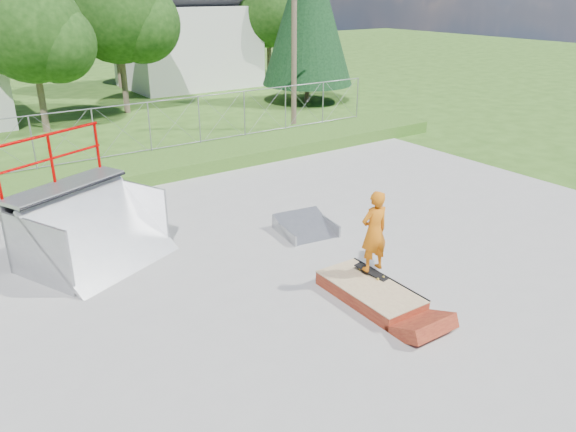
# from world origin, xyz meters

# --- Properties ---
(ground) EXTENTS (120.00, 120.00, 0.00)m
(ground) POSITION_xyz_m (0.00, 0.00, 0.00)
(ground) COLOR #2E5518
(ground) RESTS_ON ground
(concrete_pad) EXTENTS (20.00, 16.00, 0.04)m
(concrete_pad) POSITION_xyz_m (0.00, 0.00, 0.02)
(concrete_pad) COLOR #969694
(concrete_pad) RESTS_ON ground
(grass_berm) EXTENTS (24.00, 3.00, 0.50)m
(grass_berm) POSITION_xyz_m (0.00, 9.50, 0.25)
(grass_berm) COLOR #2E5518
(grass_berm) RESTS_ON ground
(grind_box) EXTENTS (1.15, 2.33, 0.34)m
(grind_box) POSITION_xyz_m (-0.10, -1.40, 0.17)
(grind_box) COLOR maroon
(grind_box) RESTS_ON concrete_pad
(quarter_pipe) EXTENTS (3.74, 3.51, 2.97)m
(quarter_pipe) POSITION_xyz_m (-4.17, 3.61, 1.48)
(quarter_pipe) COLOR #999BA0
(quarter_pipe) RESTS_ON concrete_pad
(flat_bank_ramp) EXTENTS (1.54, 1.61, 0.41)m
(flat_bank_ramp) POSITION_xyz_m (0.85, 2.09, 0.21)
(flat_bank_ramp) COLOR #999BA0
(flat_bank_ramp) RESTS_ON concrete_pad
(skateboard) EXTENTS (0.37, 0.82, 0.13)m
(skateboard) POSITION_xyz_m (0.27, -1.05, 0.39)
(skateboard) COLOR black
(skateboard) RESTS_ON grind_box
(skater) EXTENTS (0.68, 0.48, 1.78)m
(skater) POSITION_xyz_m (0.27, -1.05, 1.28)
(skater) COLOR #D0670F
(skater) RESTS_ON grind_box
(chain_link_fence) EXTENTS (20.00, 0.06, 1.80)m
(chain_link_fence) POSITION_xyz_m (0.00, 10.50, 1.40)
(chain_link_fence) COLOR gray
(chain_link_fence) RESTS_ON grass_berm
(gable_house) EXTENTS (8.40, 6.08, 8.94)m
(gable_house) POSITION_xyz_m (9.00, 26.00, 3.84)
(gable_house) COLOR white
(gable_house) RESTS_ON ground
(utility_pole) EXTENTS (0.24, 0.24, 8.00)m
(utility_pole) POSITION_xyz_m (7.50, 12.00, 4.00)
(utility_pole) COLOR brown
(utility_pole) RESTS_ON ground
(tree_left_near) EXTENTS (4.76, 4.48, 6.65)m
(tree_left_near) POSITION_xyz_m (-1.75, 17.83, 4.24)
(tree_left_near) COLOR brown
(tree_left_near) RESTS_ON ground
(tree_center) EXTENTS (5.44, 5.12, 7.60)m
(tree_center) POSITION_xyz_m (2.78, 19.81, 4.85)
(tree_center) COLOR brown
(tree_center) RESTS_ON ground
(tree_right_far) EXTENTS (5.10, 4.80, 7.12)m
(tree_right_far) POSITION_xyz_m (14.27, 23.82, 4.54)
(tree_right_far) COLOR brown
(tree_right_far) RESTS_ON ground
(tree_back_mid) EXTENTS (4.08, 3.84, 5.70)m
(tree_back_mid) POSITION_xyz_m (5.21, 27.86, 3.63)
(tree_back_mid) COLOR brown
(tree_back_mid) RESTS_ON ground
(conifer_tree) EXTENTS (5.04, 5.04, 9.10)m
(conifer_tree) POSITION_xyz_m (12.00, 17.00, 5.05)
(conifer_tree) COLOR brown
(conifer_tree) RESTS_ON ground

